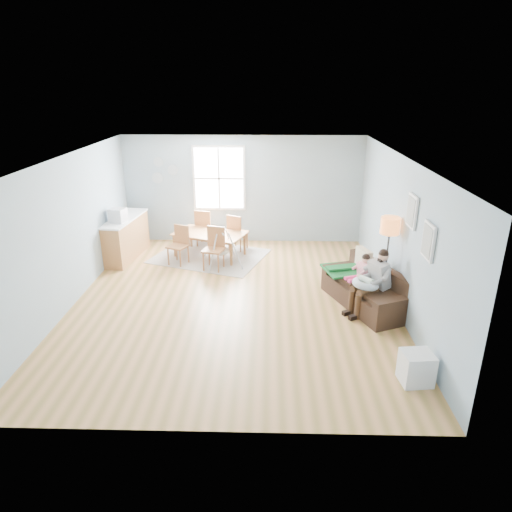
{
  "coord_description": "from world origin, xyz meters",
  "views": [
    {
      "loc": [
        0.63,
        -7.82,
        3.93
      ],
      "look_at": [
        0.42,
        -0.23,
        1.0
      ],
      "focal_mm": 32.0,
      "sensor_mm": 36.0,
      "label": 1
    }
  ],
  "objects_px": {
    "chair_sw": "(180,242)",
    "counter": "(126,237)",
    "father": "(373,280)",
    "chair_nw": "(204,226)",
    "dining_table": "(209,245)",
    "sofa": "(368,292)",
    "chair_se": "(215,245)",
    "toddler": "(361,270)",
    "baby_swing": "(222,250)",
    "floor_lamp": "(389,233)",
    "chair_ne": "(236,230)",
    "monitor": "(118,215)",
    "storage_cube": "(416,368)"
  },
  "relations": [
    {
      "from": "sofa",
      "to": "toddler",
      "type": "height_order",
      "value": "toddler"
    },
    {
      "from": "chair_nw",
      "to": "counter",
      "type": "height_order",
      "value": "counter"
    },
    {
      "from": "toddler",
      "to": "chair_sw",
      "type": "bearing_deg",
      "value": 153.61
    },
    {
      "from": "chair_sw",
      "to": "chair_nw",
      "type": "relative_size",
      "value": 0.93
    },
    {
      "from": "father",
      "to": "chair_se",
      "type": "xyz_separation_m",
      "value": [
        -3.03,
        2.0,
        -0.1
      ]
    },
    {
      "from": "toddler",
      "to": "baby_swing",
      "type": "bearing_deg",
      "value": 147.91
    },
    {
      "from": "chair_ne",
      "to": "floor_lamp",
      "type": "bearing_deg",
      "value": -43.48
    },
    {
      "from": "storage_cube",
      "to": "chair_nw",
      "type": "xyz_separation_m",
      "value": [
        -3.65,
        5.49,
        0.31
      ]
    },
    {
      "from": "storage_cube",
      "to": "baby_swing",
      "type": "relative_size",
      "value": 0.46
    },
    {
      "from": "floor_lamp",
      "to": "chair_se",
      "type": "xyz_separation_m",
      "value": [
        -3.34,
        1.64,
        -0.85
      ]
    },
    {
      "from": "baby_swing",
      "to": "floor_lamp",
      "type": "bearing_deg",
      "value": -29.37
    },
    {
      "from": "chair_sw",
      "to": "counter",
      "type": "height_order",
      "value": "counter"
    },
    {
      "from": "chair_se",
      "to": "baby_swing",
      "type": "bearing_deg",
      "value": 48.54
    },
    {
      "from": "dining_table",
      "to": "baby_swing",
      "type": "relative_size",
      "value": 1.63
    },
    {
      "from": "chair_sw",
      "to": "counter",
      "type": "distance_m",
      "value": 1.38
    },
    {
      "from": "toddler",
      "to": "chair_sw",
      "type": "relative_size",
      "value": 0.86
    },
    {
      "from": "toddler",
      "to": "storage_cube",
      "type": "height_order",
      "value": "toddler"
    },
    {
      "from": "floor_lamp",
      "to": "counter",
      "type": "relative_size",
      "value": 0.95
    },
    {
      "from": "floor_lamp",
      "to": "dining_table",
      "type": "distance_m",
      "value": 4.4
    },
    {
      "from": "floor_lamp",
      "to": "storage_cube",
      "type": "relative_size",
      "value": 3.64
    },
    {
      "from": "storage_cube",
      "to": "chair_nw",
      "type": "bearing_deg",
      "value": 123.62
    },
    {
      "from": "counter",
      "to": "baby_swing",
      "type": "height_order",
      "value": "counter"
    },
    {
      "from": "father",
      "to": "chair_se",
      "type": "relative_size",
      "value": 1.25
    },
    {
      "from": "sofa",
      "to": "chair_se",
      "type": "height_order",
      "value": "chair_se"
    },
    {
      "from": "storage_cube",
      "to": "dining_table",
      "type": "xyz_separation_m",
      "value": [
        -3.44,
        4.78,
        0.06
      ]
    },
    {
      "from": "father",
      "to": "chair_nw",
      "type": "xyz_separation_m",
      "value": [
        -3.45,
        3.44,
        -0.09
      ]
    },
    {
      "from": "dining_table",
      "to": "chair_sw",
      "type": "xyz_separation_m",
      "value": [
        -0.62,
        -0.44,
        0.21
      ]
    },
    {
      "from": "sofa",
      "to": "monitor",
      "type": "xyz_separation_m",
      "value": [
        -5.22,
        2.01,
        0.85
      ]
    },
    {
      "from": "toddler",
      "to": "chair_se",
      "type": "height_order",
      "value": "toddler"
    },
    {
      "from": "storage_cube",
      "to": "baby_swing",
      "type": "xyz_separation_m",
      "value": [
        -3.09,
        4.22,
        0.13
      ]
    },
    {
      "from": "dining_table",
      "to": "baby_swing",
      "type": "distance_m",
      "value": 0.66
    },
    {
      "from": "toddler",
      "to": "monitor",
      "type": "distance_m",
      "value": 5.45
    },
    {
      "from": "chair_nw",
      "to": "baby_swing",
      "type": "height_order",
      "value": "chair_nw"
    },
    {
      "from": "chair_sw",
      "to": "baby_swing",
      "type": "height_order",
      "value": "chair_sw"
    },
    {
      "from": "floor_lamp",
      "to": "monitor",
      "type": "height_order",
      "value": "floor_lamp"
    },
    {
      "from": "dining_table",
      "to": "chair_ne",
      "type": "relative_size",
      "value": 1.79
    },
    {
      "from": "chair_ne",
      "to": "baby_swing",
      "type": "height_order",
      "value": "chair_ne"
    },
    {
      "from": "sofa",
      "to": "monitor",
      "type": "distance_m",
      "value": 5.66
    },
    {
      "from": "chair_ne",
      "to": "chair_sw",
      "type": "bearing_deg",
      "value": -144.69
    },
    {
      "from": "chair_sw",
      "to": "dining_table",
      "type": "bearing_deg",
      "value": 35.26
    },
    {
      "from": "sofa",
      "to": "storage_cube",
      "type": "relative_size",
      "value": 4.42
    },
    {
      "from": "storage_cube",
      "to": "chair_se",
      "type": "xyz_separation_m",
      "value": [
        -3.23,
        4.06,
        0.31
      ]
    },
    {
      "from": "sofa",
      "to": "dining_table",
      "type": "relative_size",
      "value": 1.24
    },
    {
      "from": "chair_se",
      "to": "baby_swing",
      "type": "xyz_separation_m",
      "value": [
        0.14,
        0.16,
        -0.17
      ]
    },
    {
      "from": "sofa",
      "to": "chair_sw",
      "type": "relative_size",
      "value": 2.3
    },
    {
      "from": "baby_swing",
      "to": "storage_cube",
      "type": "bearing_deg",
      "value": -53.81
    },
    {
      "from": "floor_lamp",
      "to": "chair_sw",
      "type": "relative_size",
      "value": 1.9
    },
    {
      "from": "chair_se",
      "to": "toddler",
      "type": "bearing_deg",
      "value": -28.4
    },
    {
      "from": "dining_table",
      "to": "baby_swing",
      "type": "height_order",
      "value": "baby_swing"
    },
    {
      "from": "floor_lamp",
      "to": "chair_se",
      "type": "bearing_deg",
      "value": 153.87
    }
  ]
}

